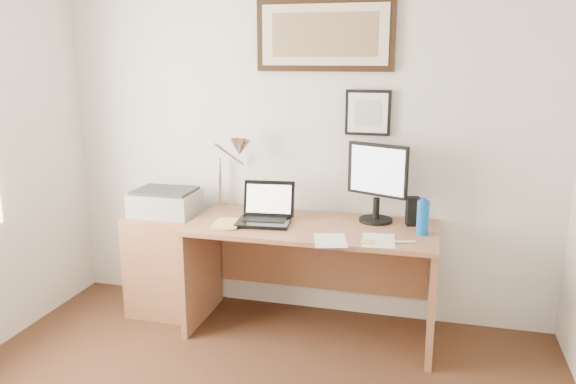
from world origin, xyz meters
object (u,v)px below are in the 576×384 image
(desk, at_px, (314,255))
(lcd_monitor, at_px, (377,179))
(water_bottle, at_px, (423,218))
(laptop, at_px, (265,214))
(book, at_px, (215,223))
(side_cabinet, at_px, (167,263))
(printer, at_px, (166,202))

(desk, height_order, lcd_monitor, lcd_monitor)
(water_bottle, bearing_deg, laptop, 179.82)
(book, bearing_deg, laptop, 23.66)
(side_cabinet, relative_size, laptop, 2.00)
(desk, distance_m, printer, 1.11)
(laptop, height_order, lcd_monitor, lcd_monitor)
(printer, bearing_deg, book, -25.23)
(side_cabinet, height_order, laptop, laptop)
(book, relative_size, lcd_monitor, 0.44)
(lcd_monitor, bearing_deg, printer, -175.55)
(printer, bearing_deg, water_bottle, -2.68)
(side_cabinet, relative_size, book, 3.17)
(side_cabinet, height_order, lcd_monitor, lcd_monitor)
(desk, distance_m, laptop, 0.44)
(laptop, distance_m, printer, 0.76)
(laptop, xyz_separation_m, lcd_monitor, (0.70, 0.19, 0.23))
(side_cabinet, relative_size, lcd_monitor, 1.40)
(water_bottle, relative_size, book, 0.93)
(book, height_order, lcd_monitor, lcd_monitor)
(water_bottle, distance_m, book, 1.32)
(side_cabinet, relative_size, printer, 1.66)
(desk, bearing_deg, book, -159.43)
(desk, height_order, printer, printer)
(side_cabinet, height_order, water_bottle, water_bottle)
(laptop, bearing_deg, water_bottle, -0.18)
(printer, bearing_deg, laptop, -5.97)
(desk, relative_size, laptop, 4.39)
(water_bottle, xyz_separation_m, desk, (-0.70, 0.10, -0.34))
(book, height_order, laptop, laptop)
(desk, bearing_deg, printer, -179.07)
(side_cabinet, bearing_deg, lcd_monitor, 5.13)
(printer, bearing_deg, desk, 0.93)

